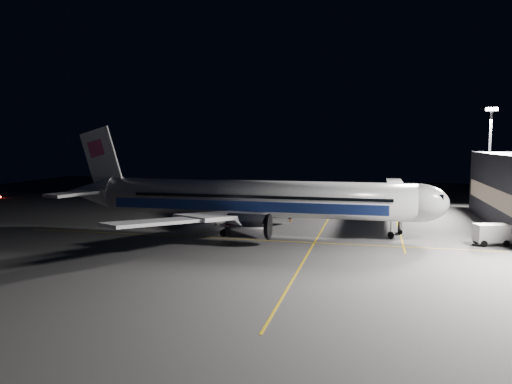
{
  "coord_description": "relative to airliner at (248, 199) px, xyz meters",
  "views": [
    {
      "loc": [
        17.87,
        -74.59,
        14.35
      ],
      "look_at": [
        -0.47,
        2.74,
        6.0
      ],
      "focal_mm": 35.0,
      "sensor_mm": 36.0,
      "label": 1
    }
  ],
  "objects": [
    {
      "name": "guide_line_main",
      "position": [
        11.08,
        0.0,
        -5.16
      ],
      "size": [
        0.25,
        80.0,
        0.01
      ],
      "primitive_type": "cube",
      "color": "gold",
      "rests_on": "ground"
    },
    {
      "name": "airliner",
      "position": [
        0.0,
        0.0,
        0.0
      ],
      "size": [
        61.48,
        54.22,
        16.64
      ],
      "color": "silver",
      "rests_on": "ground"
    },
    {
      "name": "jet_bridge",
      "position": [
        23.08,
        18.06,
        -0.58
      ],
      "size": [
        3.6,
        34.4,
        6.3
      ],
      "color": "#B2B2B7",
      "rests_on": "ground"
    },
    {
      "name": "ground",
      "position": [
        1.08,
        0.0,
        -5.16
      ],
      "size": [
        200.0,
        200.0,
        0.0
      ],
      "primitive_type": "plane",
      "color": "#4C4C4F",
      "rests_on": "ground"
    },
    {
      "name": "floodlight_mast_north",
      "position": [
        41.08,
        31.99,
        7.21
      ],
      "size": [
        2.4,
        0.68,
        20.7
      ],
      "color": "#59595E",
      "rests_on": "ground"
    },
    {
      "name": "guide_line_side",
      "position": [
        23.08,
        10.0,
        -5.16
      ],
      "size": [
        0.25,
        40.0,
        0.01
      ],
      "primitive_type": "cube",
      "color": "gold",
      "rests_on": "ground"
    },
    {
      "name": "baggage_tug",
      "position": [
        -6.51,
        13.16,
        -4.27
      ],
      "size": [
        2.81,
        2.31,
        1.94
      ],
      "rotation": [
        0.0,
        0.0,
        0.07
      ],
      "color": "black",
      "rests_on": "ground"
    },
    {
      "name": "guide_line_cross",
      "position": [
        1.08,
        -6.0,
        -5.16
      ],
      "size": [
        70.0,
        0.25,
        0.01
      ],
      "primitive_type": "cube",
      "color": "gold",
      "rests_on": "ground"
    },
    {
      "name": "safety_cone_b",
      "position": [
        4.79,
        11.41,
        -4.85
      ],
      "size": [
        0.42,
        0.42,
        0.62
      ],
      "primitive_type": "cone",
      "color": "#D55B09",
      "rests_on": "ground"
    },
    {
      "name": "service_truck",
      "position": [
        35.28,
        -1.86,
        -3.61
      ],
      "size": [
        6.05,
        3.68,
        2.9
      ],
      "rotation": [
        0.0,
        0.0,
        0.27
      ],
      "color": "silver",
      "rests_on": "ground"
    },
    {
      "name": "safety_cone_c",
      "position": [
        -6.92,
        5.14,
        -4.88
      ],
      "size": [
        0.37,
        0.37,
        0.56
      ],
      "primitive_type": "cone",
      "color": "#D55B09",
      "rests_on": "ground"
    },
    {
      "name": "safety_cone_a",
      "position": [
        -6.92,
        13.46,
        -4.85
      ],
      "size": [
        0.42,
        0.42,
        0.63
      ],
      "primitive_type": "cone",
      "color": "#D55B09",
      "rests_on": "ground"
    }
  ]
}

